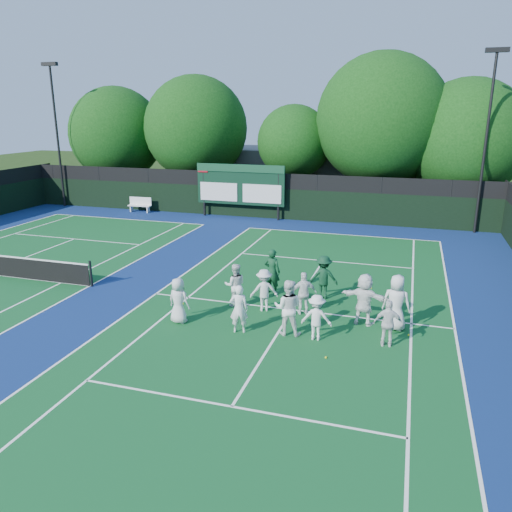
% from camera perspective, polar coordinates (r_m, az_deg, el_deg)
% --- Properties ---
extents(ground, '(120.00, 120.00, 0.00)m').
position_cam_1_polar(ground, '(17.24, 3.41, -7.41)').
color(ground, '#1B320D').
rests_on(ground, ground).
extents(court_apron, '(34.00, 32.00, 0.01)m').
position_cam_1_polar(court_apron, '(20.23, -12.64, -4.10)').
color(court_apron, navy).
rests_on(court_apron, ground).
extents(near_court, '(11.05, 23.85, 0.01)m').
position_cam_1_polar(near_court, '(18.13, 4.18, -6.15)').
color(near_court, '#105122').
rests_on(near_court, ground).
extents(back_fence, '(34.00, 0.08, 3.00)m').
position_cam_1_polar(back_fence, '(33.28, 0.08, 6.71)').
color(back_fence, black).
rests_on(back_fence, ground).
extents(scoreboard, '(6.00, 0.21, 3.55)m').
position_cam_1_polar(scoreboard, '(33.07, -1.83, 8.10)').
color(scoreboard, black).
rests_on(scoreboard, ground).
extents(clubhouse, '(18.00, 6.00, 4.00)m').
position_cam_1_polar(clubhouse, '(40.05, 9.08, 9.08)').
color(clubhouse, slate).
rests_on(clubhouse, ground).
extents(light_pole_left, '(1.20, 0.30, 10.12)m').
position_cam_1_polar(light_pole_left, '(39.67, -21.94, 14.31)').
color(light_pole_left, black).
rests_on(light_pole_left, ground).
extents(light_pole_right, '(1.20, 0.30, 10.12)m').
position_cam_1_polar(light_pole_right, '(31.27, 25.02, 13.72)').
color(light_pole_right, black).
rests_on(light_pole_right, ground).
extents(bench, '(1.67, 0.52, 1.04)m').
position_cam_1_polar(bench, '(36.22, -13.11, 5.80)').
color(bench, white).
rests_on(bench, ground).
extents(tree_a, '(7.20, 7.20, 8.72)m').
position_cam_1_polar(tree_a, '(41.36, -15.41, 13.02)').
color(tree_a, black).
rests_on(tree_a, ground).
extents(tree_b, '(7.55, 7.55, 9.43)m').
position_cam_1_polar(tree_b, '(38.16, -6.60, 14.03)').
color(tree_b, black).
rests_on(tree_b, ground).
extents(tree_c, '(5.11, 5.11, 7.35)m').
position_cam_1_polar(tree_c, '(35.87, 4.62, 12.66)').
color(tree_c, black).
rests_on(tree_c, ground).
extents(tree_d, '(8.61, 8.61, 10.61)m').
position_cam_1_polar(tree_d, '(34.98, 14.43, 14.47)').
color(tree_d, black).
rests_on(tree_d, ground).
extents(tree_e, '(7.54, 7.54, 8.94)m').
position_cam_1_polar(tree_e, '(35.12, 23.11, 11.89)').
color(tree_e, black).
rests_on(tree_e, ground).
extents(tennis_ball_1, '(0.07, 0.07, 0.07)m').
position_cam_1_polar(tennis_ball_1, '(20.66, 13.03, -3.60)').
color(tennis_ball_1, yellow).
rests_on(tennis_ball_1, ground).
extents(tennis_ball_2, '(0.07, 0.07, 0.07)m').
position_cam_1_polar(tennis_ball_2, '(14.90, 8.00, -11.42)').
color(tennis_ball_2, yellow).
rests_on(tennis_ball_2, ground).
extents(tennis_ball_3, '(0.07, 0.07, 0.07)m').
position_cam_1_polar(tennis_ball_3, '(18.77, -8.36, -5.40)').
color(tennis_ball_3, yellow).
rests_on(tennis_ball_3, ground).
extents(tennis_ball_4, '(0.07, 0.07, 0.07)m').
position_cam_1_polar(tennis_ball_4, '(19.29, 6.49, -4.72)').
color(tennis_ball_4, yellow).
rests_on(tennis_ball_4, ground).
extents(tennis_ball_5, '(0.07, 0.07, 0.07)m').
position_cam_1_polar(tennis_ball_5, '(16.83, 17.06, -8.63)').
color(tennis_ball_5, yellow).
rests_on(tennis_ball_5, ground).
extents(player_front_0, '(0.84, 0.62, 1.58)m').
position_cam_1_polar(player_front_0, '(17.00, -8.84, -5.05)').
color(player_front_0, silver).
rests_on(player_front_0, ground).
extents(player_front_1, '(0.67, 0.54, 1.62)m').
position_cam_1_polar(player_front_1, '(16.07, -1.97, -6.07)').
color(player_front_1, white).
rests_on(player_front_1, ground).
extents(player_front_2, '(0.95, 0.77, 1.84)m').
position_cam_1_polar(player_front_2, '(15.92, 3.67, -5.90)').
color(player_front_2, white).
rests_on(player_front_2, ground).
extents(player_front_3, '(0.99, 0.60, 1.48)m').
position_cam_1_polar(player_front_3, '(15.72, 6.93, -6.99)').
color(player_front_3, white).
rests_on(player_front_3, ground).
extents(player_front_4, '(0.89, 0.41, 1.49)m').
position_cam_1_polar(player_front_4, '(15.69, 14.88, -7.48)').
color(player_front_4, white).
rests_on(player_front_4, ground).
extents(player_back_0, '(0.94, 0.84, 1.61)m').
position_cam_1_polar(player_back_0, '(18.20, -2.40, -3.34)').
color(player_back_0, silver).
rests_on(player_back_0, ground).
extents(player_back_1, '(1.14, 0.91, 1.54)m').
position_cam_1_polar(player_back_1, '(17.78, 0.93, -3.93)').
color(player_back_1, silver).
rests_on(player_back_1, ground).
extents(player_back_2, '(0.98, 0.69, 1.55)m').
position_cam_1_polar(player_back_2, '(17.55, 5.49, -4.28)').
color(player_back_2, white).
rests_on(player_back_2, ground).
extents(player_back_3, '(1.73, 0.83, 1.79)m').
position_cam_1_polar(player_back_3, '(17.00, 12.28, -4.86)').
color(player_back_3, white).
rests_on(player_back_3, ground).
extents(player_back_4, '(0.98, 0.69, 1.88)m').
position_cam_1_polar(player_back_4, '(16.85, 15.72, -5.15)').
color(player_back_4, silver).
rests_on(player_back_4, ground).
extents(coach_left, '(0.70, 0.51, 1.80)m').
position_cam_1_polar(coach_left, '(19.41, 1.86, -1.77)').
color(coach_left, '#103D21').
rests_on(coach_left, ground).
extents(coach_right, '(1.20, 0.84, 1.69)m').
position_cam_1_polar(coach_right, '(19.06, 7.71, -2.43)').
color(coach_right, '#0E361F').
rests_on(coach_right, ground).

